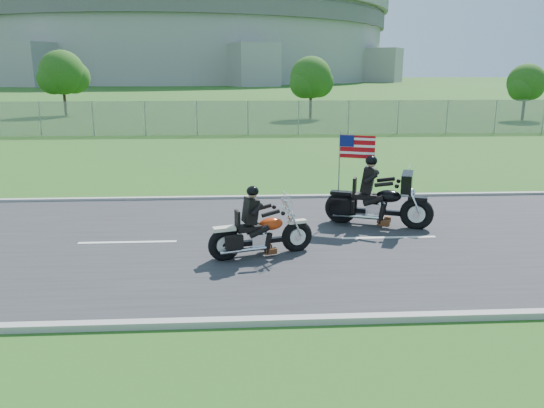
{
  "coord_description": "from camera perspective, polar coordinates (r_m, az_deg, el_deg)",
  "views": [
    {
      "loc": [
        0.61,
        -11.55,
        3.87
      ],
      "look_at": [
        1.28,
        0.0,
        0.89
      ],
      "focal_mm": 35.0,
      "sensor_mm": 36.0,
      "label": 1
    }
  ],
  "objects": [
    {
      "name": "stadium",
      "position": [
        183.09,
        -10.24,
        17.91
      ],
      "size": [
        140.4,
        140.4,
        29.2
      ],
      "color": "#A3A099",
      "rests_on": "ground"
    },
    {
      "name": "curb_south",
      "position": [
        8.44,
        -7.27,
        -12.59
      ],
      "size": [
        120.0,
        0.18,
        0.12
      ],
      "primitive_type": "cube",
      "color": "#9E9B93",
      "rests_on": "ground"
    },
    {
      "name": "tree_fence_near",
      "position": [
        41.95,
        4.27,
        13.19
      ],
      "size": [
        3.52,
        3.28,
        4.75
      ],
      "color": "#382316",
      "rests_on": "ground"
    },
    {
      "name": "tree_fence_mid",
      "position": [
        47.86,
        -21.56,
        12.8
      ],
      "size": [
        3.96,
        3.69,
        5.3
      ],
      "color": "#382316",
      "rests_on": "ground"
    },
    {
      "name": "tree_fence_far",
      "position": [
        45.02,
        25.69,
        11.51
      ],
      "size": [
        3.08,
        2.87,
        4.2
      ],
      "color": "#382316",
      "rests_on": "ground"
    },
    {
      "name": "fence",
      "position": [
        32.17,
        -13.48,
        8.95
      ],
      "size": [
        60.0,
        0.03,
        2.0
      ],
      "primitive_type": "cube",
      "color": "gray",
      "rests_on": "ground"
    },
    {
      "name": "motorcycle_lead",
      "position": [
        11.07,
        -1.32,
        -3.3
      ],
      "size": [
        2.25,
        1.0,
        1.55
      ],
      "rotation": [
        0.0,
        0.0,
        0.3
      ],
      "color": "black",
      "rests_on": "ground"
    },
    {
      "name": "motorcycle_follow",
      "position": [
        13.4,
        11.33,
        0.1
      ],
      "size": [
        2.58,
        1.33,
        2.24
      ],
      "rotation": [
        0.0,
        0.0,
        -0.35
      ],
      "color": "black",
      "rests_on": "ground"
    },
    {
      "name": "road",
      "position": [
        12.19,
        -6.01,
        -4.04
      ],
      "size": [
        120.0,
        8.0,
        0.04
      ],
      "primitive_type": "cube",
      "color": "#28282B",
      "rests_on": "ground"
    },
    {
      "name": "curb_north",
      "position": [
        16.07,
        -5.38,
        0.64
      ],
      "size": [
        120.0,
        0.18,
        0.12
      ],
      "primitive_type": "cube",
      "color": "#9E9B93",
      "rests_on": "ground"
    },
    {
      "name": "ground",
      "position": [
        12.2,
        -6.01,
        -4.13
      ],
      "size": [
        420.0,
        420.0,
        0.0
      ],
      "primitive_type": "plane",
      "color": "#264B17",
      "rests_on": "ground"
    }
  ]
}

